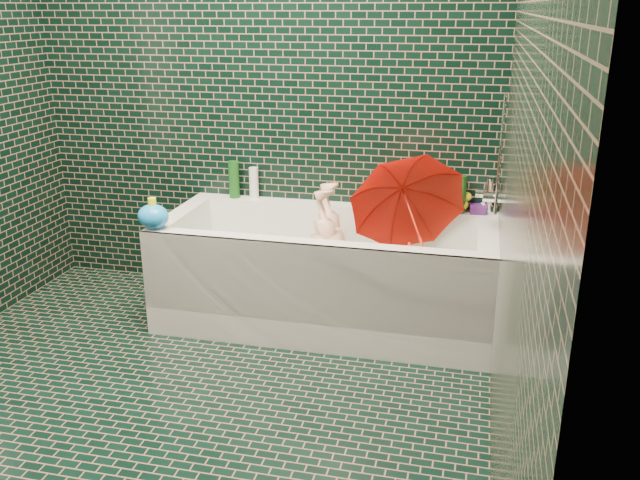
% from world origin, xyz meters
% --- Properties ---
extents(floor, '(2.80, 2.80, 0.00)m').
position_xyz_m(floor, '(0.00, 0.00, 0.00)').
color(floor, black).
rests_on(floor, ground).
extents(wall_back, '(2.80, 0.00, 2.80)m').
position_xyz_m(wall_back, '(0.00, 1.40, 1.25)').
color(wall_back, black).
rests_on(wall_back, floor).
extents(wall_right, '(0.00, 2.80, 2.80)m').
position_xyz_m(wall_right, '(1.30, 0.00, 1.25)').
color(wall_right, black).
rests_on(wall_right, floor).
extents(bathtub, '(1.70, 0.75, 0.55)m').
position_xyz_m(bathtub, '(0.45, 1.01, 0.21)').
color(bathtub, white).
rests_on(bathtub, floor).
extents(bath_mat, '(1.35, 0.47, 0.01)m').
position_xyz_m(bath_mat, '(0.45, 1.02, 0.16)').
color(bath_mat, '#4EC026').
rests_on(bath_mat, bathtub).
extents(water, '(1.48, 0.53, 0.00)m').
position_xyz_m(water, '(0.45, 1.02, 0.30)').
color(water, silver).
rests_on(water, bathtub).
extents(faucet, '(0.18, 0.19, 0.55)m').
position_xyz_m(faucet, '(1.26, 1.02, 0.77)').
color(faucet, silver).
rests_on(faucet, wall_right).
extents(child, '(0.88, 0.33, 0.34)m').
position_xyz_m(child, '(0.51, 1.01, 0.31)').
color(child, '#EAB192').
rests_on(child, bathtub).
extents(umbrella, '(0.76, 0.86, 0.78)m').
position_xyz_m(umbrella, '(0.88, 1.05, 0.61)').
color(umbrella, red).
rests_on(umbrella, bathtub).
extents(soap_bottle_a, '(0.13, 0.13, 0.27)m').
position_xyz_m(soap_bottle_a, '(1.25, 1.35, 0.55)').
color(soap_bottle_a, white).
rests_on(soap_bottle_a, bathtub).
extents(soap_bottle_b, '(0.09, 0.09, 0.19)m').
position_xyz_m(soap_bottle_b, '(1.20, 1.31, 0.55)').
color(soap_bottle_b, '#4F1E70').
rests_on(soap_bottle_b, bathtub).
extents(soap_bottle_c, '(0.12, 0.12, 0.15)m').
position_xyz_m(soap_bottle_c, '(1.06, 1.37, 0.55)').
color(soap_bottle_c, '#164D17').
rests_on(soap_bottle_c, bathtub).
extents(bottle_right_tall, '(0.07, 0.07, 0.20)m').
position_xyz_m(bottle_right_tall, '(1.10, 1.34, 0.65)').
color(bottle_right_tall, '#164D17').
rests_on(bottle_right_tall, bathtub).
extents(bottle_right_pump, '(0.06, 0.06, 0.19)m').
position_xyz_m(bottle_right_pump, '(1.25, 1.36, 0.64)').
color(bottle_right_pump, silver).
rests_on(bottle_right_pump, bathtub).
extents(bottle_left_tall, '(0.08, 0.08, 0.21)m').
position_xyz_m(bottle_left_tall, '(-0.16, 1.35, 0.66)').
color(bottle_left_tall, '#164D17').
rests_on(bottle_left_tall, bathtub).
extents(bottle_left_short, '(0.06, 0.06, 0.18)m').
position_xyz_m(bottle_left_short, '(-0.05, 1.37, 0.64)').
color(bottle_left_short, white).
rests_on(bottle_left_short, bathtub).
extents(rubber_duck, '(0.13, 0.10, 0.10)m').
position_xyz_m(rubber_duck, '(1.10, 1.36, 0.60)').
color(rubber_duck, '#FFF91A').
rests_on(rubber_duck, bathtub).
extents(bath_toy, '(0.17, 0.15, 0.15)m').
position_xyz_m(bath_toy, '(-0.35, 0.71, 0.62)').
color(bath_toy, '#1988E3').
rests_on(bath_toy, bathtub).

